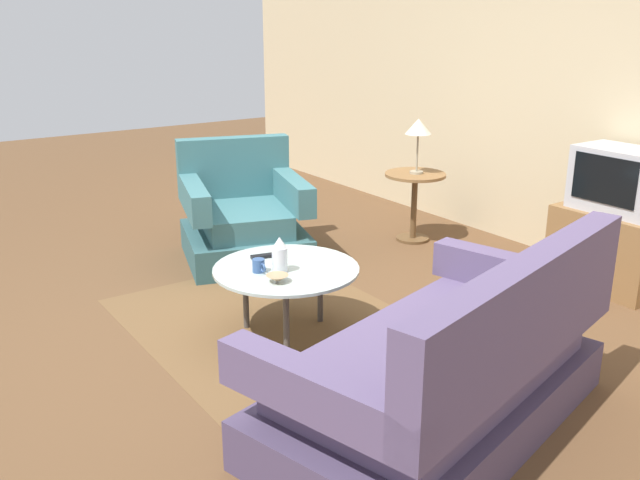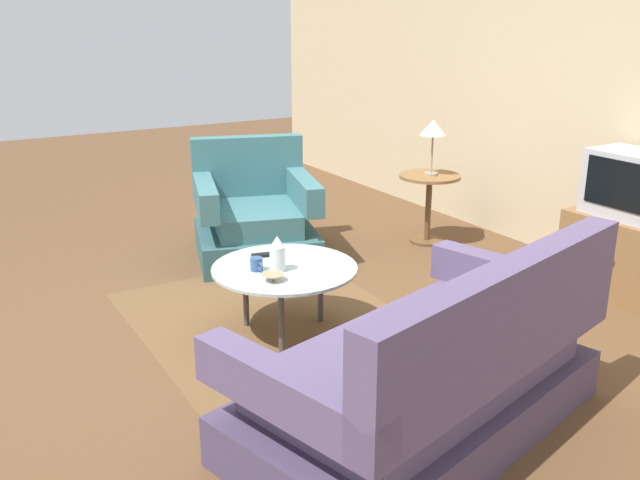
% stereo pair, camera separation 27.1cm
% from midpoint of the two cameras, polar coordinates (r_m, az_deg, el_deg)
% --- Properties ---
extents(ground_plane, '(16.00, 16.00, 0.00)m').
position_cam_midpoint_polar(ground_plane, '(4.39, -1.50, -6.90)').
color(ground_plane, brown).
extents(back_wall, '(9.00, 0.12, 2.70)m').
position_cam_midpoint_polar(back_wall, '(5.73, 22.16, 11.75)').
color(back_wall, '#CCB78E').
rests_on(back_wall, ground).
extents(area_rug, '(2.32, 1.59, 0.00)m').
position_cam_midpoint_polar(area_rug, '(4.28, -1.01, -7.60)').
color(area_rug, brown).
rests_on(area_rug, ground).
extents(armchair, '(1.16, 1.14, 0.91)m').
position_cam_midpoint_polar(armchair, '(5.52, -4.02, 1.77)').
color(armchair, '#325C60').
rests_on(armchair, ground).
extents(couch, '(1.38, 1.96, 0.92)m').
position_cam_midpoint_polar(couch, '(3.26, 11.47, -10.95)').
color(couch, '#4B3E5C').
rests_on(couch, ground).
extents(coffee_table, '(0.87, 0.87, 0.43)m').
position_cam_midpoint_polar(coffee_table, '(4.12, -1.06, -2.63)').
color(coffee_table, '#B2C6C1').
rests_on(coffee_table, ground).
extents(side_table, '(0.51, 0.51, 0.59)m').
position_cam_midpoint_polar(side_table, '(5.89, 10.26, 3.74)').
color(side_table, olive).
rests_on(side_table, ground).
extents(tv_stand, '(0.76, 0.49, 0.55)m').
position_cam_midpoint_polar(tv_stand, '(5.25, 25.06, -1.19)').
color(tv_stand, olive).
rests_on(tv_stand, ground).
extents(television, '(0.59, 0.39, 0.44)m').
position_cam_midpoint_polar(television, '(5.13, 25.89, 4.09)').
color(television, '#B7B7BC').
rests_on(television, tv_stand).
extents(table_lamp, '(0.22, 0.22, 0.46)m').
position_cam_midpoint_polar(table_lamp, '(5.78, 10.64, 8.89)').
color(table_lamp, '#9E937A').
rests_on(table_lamp, side_table).
extents(vase, '(0.09, 0.09, 0.21)m').
position_cam_midpoint_polar(vase, '(4.01, -1.59, -1.19)').
color(vase, white).
rests_on(vase, coffee_table).
extents(mug, '(0.11, 0.07, 0.08)m').
position_cam_midpoint_polar(mug, '(4.04, -3.31, -2.02)').
color(mug, '#335184').
rests_on(mug, coffee_table).
extents(bowl, '(0.13, 0.13, 0.04)m').
position_cam_midpoint_polar(bowl, '(3.89, -1.89, -3.11)').
color(bowl, tan).
rests_on(bowl, coffee_table).
extents(tv_remote_dark, '(0.08, 0.16, 0.02)m').
position_cam_midpoint_polar(tv_remote_dark, '(4.28, -2.83, -1.25)').
color(tv_remote_dark, black).
rests_on(tv_remote_dark, coffee_table).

